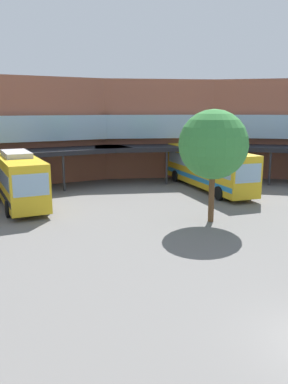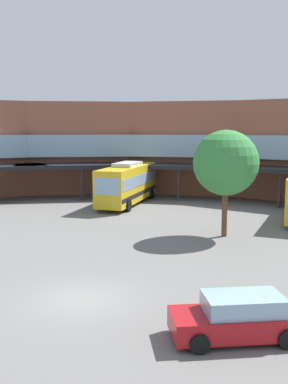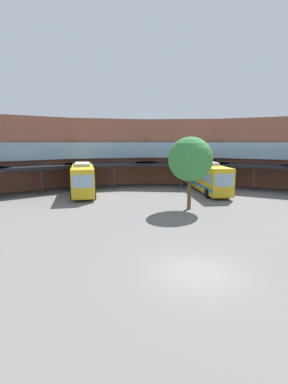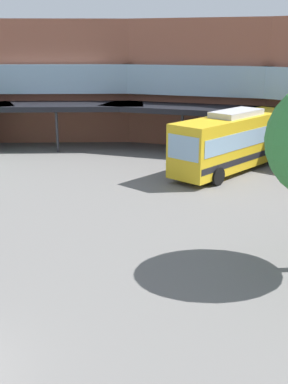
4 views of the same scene
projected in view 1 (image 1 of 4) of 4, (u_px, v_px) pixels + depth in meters
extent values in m
cube|color=#93543F|center=(267.00, 128.00, 42.00)|extent=(12.81, 14.11, 9.85)
cube|color=#8CADC6|center=(268.00, 125.00, 41.36)|extent=(12.19, 13.21, 2.30)
cube|color=black|center=(270.00, 148.00, 37.57)|extent=(11.23, 12.89, 0.40)
cylinder|color=#2D2D33|center=(270.00, 168.00, 36.39)|extent=(0.20, 0.20, 3.28)
cube|color=#93543F|center=(155.00, 128.00, 42.50)|extent=(14.39, 12.00, 9.85)
cube|color=#8CADC6|center=(156.00, 125.00, 41.85)|extent=(13.39, 11.51, 2.30)
cube|color=black|center=(164.00, 148.00, 38.00)|extent=(13.34, 10.29, 0.40)
cylinder|color=#2D2D33|center=(167.00, 167.00, 36.79)|extent=(0.20, 0.20, 3.28)
cube|color=#93543F|center=(42.00, 130.00, 38.81)|extent=(14.06, 8.30, 9.85)
cube|color=#8CADC6|center=(43.00, 127.00, 38.23)|extent=(12.81, 8.29, 2.30)
cube|color=black|center=(57.00, 151.00, 34.87)|extent=(13.70, 6.33, 0.40)
cylinder|color=#2D2D33|center=(64.00, 172.00, 33.84)|extent=(0.20, 0.20, 3.28)
cube|color=gold|center=(18.00, 178.00, 29.29)|extent=(4.98, 11.15, 3.22)
cube|color=#8CADC6|center=(17.00, 173.00, 29.21)|extent=(4.88, 10.53, 1.03)
cube|color=black|center=(19.00, 190.00, 29.48)|extent=(4.96, 10.95, 0.39)
cube|color=#8CADC6|center=(31.00, 185.00, 24.48)|extent=(2.19, 0.63, 1.42)
cube|color=#B2B2B7|center=(16.00, 154.00, 28.92)|extent=(2.63, 4.22, 0.36)
cylinder|color=black|center=(47.00, 205.00, 26.88)|extent=(0.55, 1.14, 1.10)
cylinder|color=black|center=(8.00, 209.00, 25.80)|extent=(0.55, 1.14, 1.10)
cylinder|color=black|center=(28.00, 186.00, 33.38)|extent=(0.55, 1.14, 1.10)
cube|color=gold|center=(208.00, 167.00, 34.63)|extent=(6.59, 12.48, 3.23)
cube|color=#8CADC6|center=(208.00, 163.00, 34.54)|extent=(6.38, 11.80, 1.03)
cube|color=#267FBF|center=(207.00, 177.00, 34.81)|extent=(6.53, 12.25, 0.39)
cube|color=#8CADC6|center=(248.00, 173.00, 28.87)|extent=(2.08, 0.86, 1.42)
cube|color=#B2B2B7|center=(209.00, 147.00, 34.25)|extent=(3.16, 4.78, 0.36)
cylinder|color=black|center=(246.00, 191.00, 31.43)|extent=(0.66, 1.14, 1.10)
cylinder|color=black|center=(219.00, 193.00, 30.63)|extent=(0.66, 1.14, 1.10)
cylinder|color=black|center=(198.00, 175.00, 39.21)|extent=(0.66, 1.14, 1.10)
cylinder|color=black|center=(175.00, 176.00, 38.41)|extent=(0.66, 1.14, 1.10)
cylinder|color=brown|center=(212.00, 193.00, 24.58)|extent=(0.36, 0.36, 3.69)
sphere|color=#38843D|center=(213.00, 144.00, 23.95)|extent=(4.25, 4.25, 4.25)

